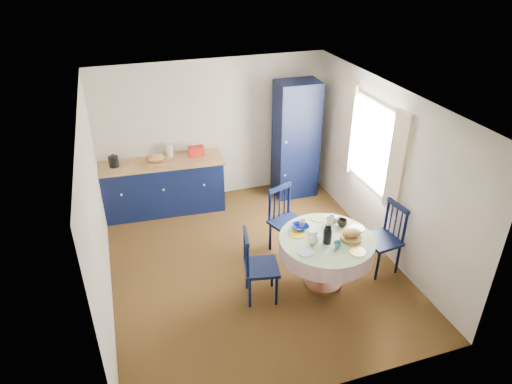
% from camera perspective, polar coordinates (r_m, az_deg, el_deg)
% --- Properties ---
extents(floor, '(4.50, 4.50, 0.00)m').
position_cam_1_polar(floor, '(6.79, -0.42, -9.02)').
color(floor, black).
rests_on(floor, ground).
extents(ceiling, '(4.50, 4.50, 0.00)m').
position_cam_1_polar(ceiling, '(5.60, -0.52, 11.51)').
color(ceiling, white).
rests_on(ceiling, wall_back).
extents(wall_back, '(4.00, 0.02, 2.50)m').
position_cam_1_polar(wall_back, '(8.07, -5.35, 7.63)').
color(wall_back, silver).
rests_on(wall_back, floor).
extents(wall_left, '(0.02, 4.50, 2.50)m').
position_cam_1_polar(wall_left, '(5.89, -19.35, -2.68)').
color(wall_left, silver).
rests_on(wall_left, floor).
extents(wall_right, '(0.02, 4.50, 2.50)m').
position_cam_1_polar(wall_right, '(6.90, 15.60, 2.73)').
color(wall_right, silver).
rests_on(wall_right, floor).
extents(window, '(0.10, 1.74, 1.45)m').
position_cam_1_polar(window, '(6.99, 14.28, 5.75)').
color(window, white).
rests_on(window, wall_right).
extents(kitchen_counter, '(2.14, 0.79, 1.18)m').
position_cam_1_polar(kitchen_counter, '(7.99, -11.61, 0.83)').
color(kitchen_counter, black).
rests_on(kitchen_counter, floor).
extents(pantry_cabinet, '(0.75, 0.55, 2.11)m').
position_cam_1_polar(pantry_cabinet, '(8.19, 5.00, 6.50)').
color(pantry_cabinet, black).
rests_on(pantry_cabinet, floor).
extents(dining_table, '(1.25, 1.25, 1.04)m').
position_cam_1_polar(dining_table, '(6.14, 8.83, -6.67)').
color(dining_table, '#552B18').
rests_on(dining_table, floor).
extents(chair_left, '(0.51, 0.53, 1.01)m').
position_cam_1_polar(chair_left, '(5.94, 0.25, -9.20)').
color(chair_left, black).
rests_on(chair_left, floor).
extents(chair_far, '(0.59, 0.57, 1.04)m').
position_cam_1_polar(chair_far, '(6.81, 3.75, -3.53)').
color(chair_far, black).
rests_on(chair_far, floor).
extents(chair_right, '(0.49, 0.51, 1.04)m').
position_cam_1_polar(chair_right, '(6.67, 15.76, -5.52)').
color(chair_right, black).
rests_on(chair_right, floor).
extents(mug_a, '(0.12, 0.12, 0.10)m').
position_cam_1_polar(mug_a, '(5.92, 7.19, -6.03)').
color(mug_a, silver).
rests_on(mug_a, dining_table).
extents(mug_b, '(0.10, 0.10, 0.09)m').
position_cam_1_polar(mug_b, '(5.89, 10.12, -6.56)').
color(mug_b, teal).
rests_on(mug_b, dining_table).
extents(mug_c, '(0.13, 0.13, 0.11)m').
position_cam_1_polar(mug_c, '(6.32, 10.73, -3.82)').
color(mug_c, black).
rests_on(mug_c, dining_table).
extents(mug_d, '(0.10, 0.10, 0.09)m').
position_cam_1_polar(mug_d, '(6.25, 5.81, -3.89)').
color(mug_d, silver).
rests_on(mug_d, dining_table).
extents(cobalt_bowl, '(0.23, 0.23, 0.06)m').
position_cam_1_polar(cobalt_bowl, '(6.20, 5.56, -4.36)').
color(cobalt_bowl, navy).
rests_on(cobalt_bowl, dining_table).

